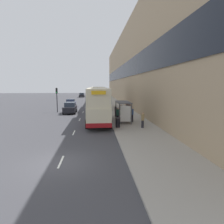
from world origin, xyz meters
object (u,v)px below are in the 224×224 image
Objects in this scene: bus_shelter at (125,108)px; car_0 at (70,108)px; car_2 at (82,95)px; pedestrian_4 at (143,120)px; car_3 at (71,103)px; pedestrian_1 at (116,111)px; pedestrian_2 at (118,115)px; litter_bin at (118,122)px; car_1 at (98,95)px; pedestrian_at_shelter at (132,114)px; double_decker_bus_near at (98,105)px; pedestrian_3 at (121,110)px; traffic_light_far_kerb at (57,96)px; double_decker_bus_ahead at (98,97)px.

bus_shelter is 12.28m from car_0.
car_2 is 2.55× the size of pedestrian_4.
pedestrian_1 is at bearing 119.42° from car_3.
litter_bin is at bearing -96.18° from pedestrian_2.
pedestrian_2 is at bearing 125.59° from pedestrian_4.
car_1 is 56.82m from pedestrian_at_shelter.
car_0 reaches higher than car_3.
pedestrian_4 is at bearing -39.84° from double_decker_bus_near.
pedestrian_2 is at bearing -101.80° from pedestrian_3.
pedestrian_4 reaches higher than car_2.
litter_bin is (2.08, -3.49, -1.62)m from double_decker_bus_near.
pedestrian_4 reaches higher than car_3.
traffic_light_far_kerb is (-10.37, 5.63, 1.87)m from pedestrian_3.
pedestrian_2 is (2.38, -0.68, -1.20)m from double_decker_bus_near.
pedestrian_4 is at bearing 100.05° from car_2.
bus_shelter reaches higher than car_0.
bus_shelter is 4.00× the size of litter_bin.
bus_shelter is 56.92m from car_1.
bus_shelter is 0.38× the size of double_decker_bus_ahead.
car_1 reaches higher than litter_bin.
pedestrian_4 is at bearing -82.04° from pedestrian_3.
double_decker_bus_ahead is 8.34m from traffic_light_far_kerb.
car_3 is 2.19× the size of pedestrian_at_shelter.
car_0 is 9.12m from pedestrian_3.
traffic_light_far_kerb reaches higher than car_2.
car_0 is 4.20× the size of litter_bin.
pedestrian_2 is 2.85m from litter_bin.
double_decker_bus_near is 54.11m from car_2.
traffic_light_far_kerb is at bearing 129.18° from pedestrian_4.
litter_bin is at bearing -56.97° from traffic_light_far_kerb.
car_0 is 2.43× the size of pedestrian_at_shelter.
car_2 is at bearing 98.34° from double_decker_bus_ahead.
pedestrian_2 is at bearing -49.82° from traffic_light_far_kerb.
double_decker_bus_near is 56.44m from car_1.
traffic_light_far_kerb is (-1.33, -43.53, 2.05)m from car_2.
double_decker_bus_near is at bearing 175.99° from pedestrian_at_shelter.
double_decker_bus_near is at bearing -56.22° from traffic_light_far_kerb.
pedestrian_2 is at bearing 125.59° from car_0.
bus_shelter is 4.31m from pedestrian_1.
car_3 is (-1.00, 9.16, -0.05)m from car_0.
pedestrian_4 is 0.39× the size of traffic_light_far_kerb.
pedestrian_3 is at bearing 151.66° from car_0.
car_0 reaches higher than car_1.
pedestrian_at_shelter is at bearing 8.31° from bus_shelter.
traffic_light_far_kerb reaches higher than pedestrian_2.
car_1 is 46.81m from traffic_light_far_kerb.
traffic_light_far_kerb is (-2.34, 1.30, 1.98)m from car_0.
car_0 is 44.84m from car_2.
pedestrian_at_shelter is 5.00m from pedestrian_3.
pedestrian_2 reaches higher than pedestrian_at_shelter.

